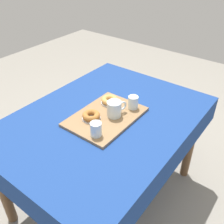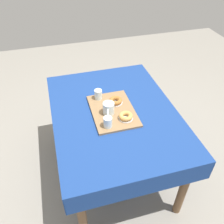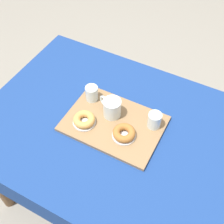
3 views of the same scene
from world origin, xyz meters
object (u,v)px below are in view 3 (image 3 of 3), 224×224
(tea_mug_left, at_px, (112,108))
(sugar_donut_right, at_px, (84,119))
(water_glass_far, at_px, (92,94))
(serving_tray, at_px, (114,124))
(donut_plate_right, at_px, (84,122))
(donut_plate_left, at_px, (124,135))
(water_glass_near, at_px, (154,121))
(dining_table, at_px, (112,137))
(sugar_donut_left, at_px, (124,133))

(tea_mug_left, distance_m, sugar_donut_right, 0.14)
(sugar_donut_right, bearing_deg, water_glass_far, -73.14)
(serving_tray, bearing_deg, donut_plate_right, 28.13)
(donut_plate_left, distance_m, donut_plate_right, 0.20)
(serving_tray, relative_size, water_glass_near, 5.73)
(dining_table, relative_size, donut_plate_right, 11.63)
(water_glass_near, relative_size, donut_plate_left, 0.72)
(tea_mug_left, xyz_separation_m, water_glass_near, (-0.21, -0.03, -0.01))
(dining_table, bearing_deg, donut_plate_right, 23.44)
(donut_plate_right, bearing_deg, water_glass_near, -154.97)
(serving_tray, xyz_separation_m, tea_mug_left, (0.03, -0.04, 0.05))
(donut_plate_right, relative_size, sugar_donut_right, 1.06)
(tea_mug_left, relative_size, sugar_donut_left, 1.21)
(dining_table, bearing_deg, sugar_donut_left, 156.43)
(dining_table, xyz_separation_m, sugar_donut_right, (0.12, 0.05, 0.13))
(donut_plate_right, bearing_deg, sugar_donut_left, -174.45)
(donut_plate_right, height_order, sugar_donut_right, sugar_donut_right)
(water_glass_near, xyz_separation_m, donut_plate_right, (0.30, 0.14, -0.03))
(water_glass_near, height_order, sugar_donut_right, water_glass_near)
(donut_plate_right, bearing_deg, serving_tray, -151.87)
(tea_mug_left, bearing_deg, sugar_donut_right, 49.66)
(donut_plate_left, bearing_deg, tea_mug_left, -38.61)
(water_glass_near, xyz_separation_m, water_glass_far, (0.35, -0.01, 0.00))
(dining_table, xyz_separation_m, tea_mug_left, (0.03, -0.05, 0.15))
(water_glass_near, bearing_deg, donut_plate_right, 25.03)
(donut_plate_right, xyz_separation_m, sugar_donut_right, (0.00, 0.00, 0.02))
(tea_mug_left, height_order, donut_plate_left, tea_mug_left)
(dining_table, xyz_separation_m, donut_plate_left, (-0.08, 0.03, 0.11))
(serving_tray, bearing_deg, water_glass_far, -26.19)
(water_glass_near, distance_m, donut_plate_right, 0.33)
(dining_table, height_order, donut_plate_left, donut_plate_left)
(dining_table, relative_size, serving_tray, 2.80)
(tea_mug_left, distance_m, donut_plate_right, 0.15)
(water_glass_far, height_order, donut_plate_right, water_glass_far)
(sugar_donut_left, bearing_deg, serving_tray, -31.04)
(water_glass_near, distance_m, donut_plate_left, 0.16)
(serving_tray, xyz_separation_m, water_glass_far, (0.17, -0.08, 0.04))
(donut_plate_left, relative_size, sugar_donut_left, 1.06)
(dining_table, xyz_separation_m, water_glass_far, (0.17, -0.10, 0.15))
(water_glass_near, bearing_deg, serving_tray, 22.73)
(sugar_donut_right, bearing_deg, dining_table, -156.56)
(dining_table, distance_m, donut_plate_left, 0.14)
(dining_table, relative_size, water_glass_far, 16.04)
(donut_plate_right, bearing_deg, sugar_donut_right, 0.00)
(water_glass_far, height_order, sugar_donut_left, water_glass_far)
(donut_plate_left, xyz_separation_m, donut_plate_right, (0.20, 0.02, 0.00))
(tea_mug_left, relative_size, donut_plate_right, 1.15)
(tea_mug_left, height_order, donut_plate_right, tea_mug_left)
(dining_table, height_order, sugar_donut_left, sugar_donut_left)
(donut_plate_right, bearing_deg, water_glass_far, -73.14)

